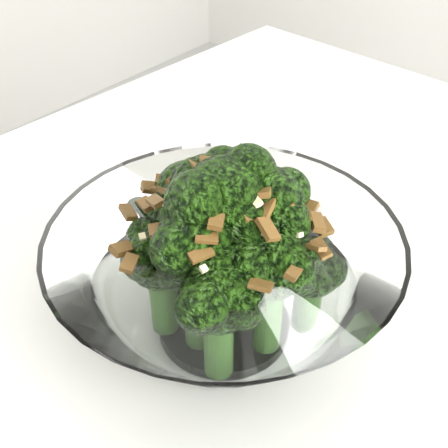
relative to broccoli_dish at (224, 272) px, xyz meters
The scene contains 1 object.
broccoli_dish is the anchor object (origin of this frame).
Camera 1 is at (0.08, -0.34, 1.10)m, focal length 50.00 mm.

